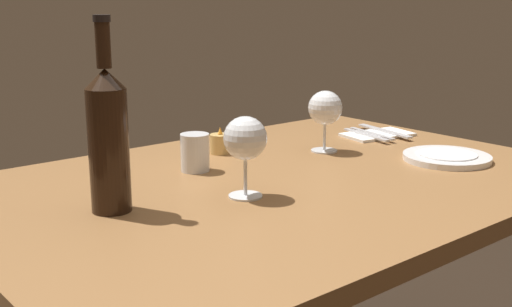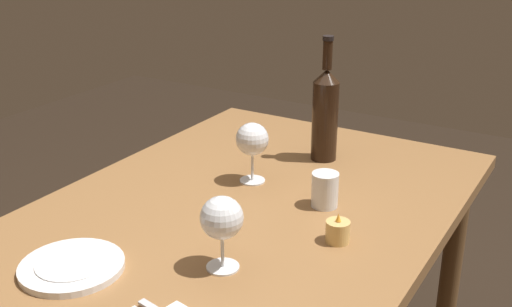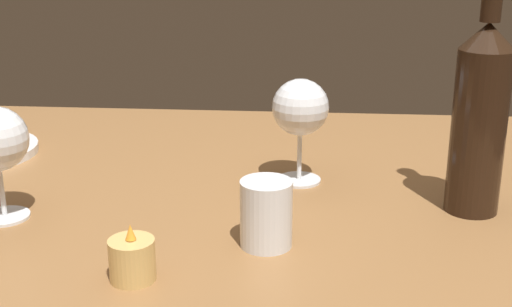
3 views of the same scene
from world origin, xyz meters
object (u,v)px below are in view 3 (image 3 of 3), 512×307
object	(u,v)px
wine_bottle	(480,114)
water_tumbler	(266,217)
wine_glass_left	(300,110)
votive_candle	(132,261)

from	to	relation	value
wine_bottle	water_tumbler	bearing A→B (deg)	25.55
wine_bottle	wine_glass_left	bearing A→B (deg)	-21.03
wine_bottle	votive_candle	size ratio (longest dim) A/B	5.19
wine_glass_left	votive_candle	world-z (taller)	wine_glass_left
wine_glass_left	wine_bottle	xyz separation A→B (m)	(-0.24, 0.09, 0.02)
wine_glass_left	wine_bottle	distance (m)	0.26
wine_glass_left	water_tumbler	size ratio (longest dim) A/B	1.89
wine_glass_left	votive_candle	distance (m)	0.38
water_tumbler	votive_candle	distance (m)	0.17
votive_candle	wine_bottle	bearing A→B (deg)	-151.30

